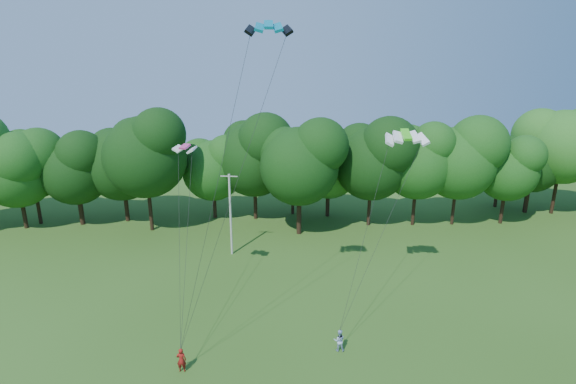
{
  "coord_description": "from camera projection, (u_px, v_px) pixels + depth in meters",
  "views": [
    {
      "loc": [
        -2.08,
        -13.76,
        18.87
      ],
      "look_at": [
        0.37,
        13.0,
        10.71
      ],
      "focal_mm": 28.0,
      "sensor_mm": 36.0,
      "label": 1
    }
  ],
  "objects": [
    {
      "name": "tree_back_west",
      "position": [
        30.0,
        160.0,
        50.56
      ],
      "size": [
        8.4,
        8.4,
        12.22
      ],
      "color": "#362415",
      "rests_on": "ground"
    },
    {
      "name": "tree_back_east",
      "position": [
        501.0,
        162.0,
        56.91
      ],
      "size": [
        6.55,
        6.55,
        9.52
      ],
      "color": "#342214",
      "rests_on": "ground"
    },
    {
      "name": "kite_flyer_left",
      "position": [
        181.0,
        360.0,
        27.8
      ],
      "size": [
        0.62,
        0.42,
        1.63
      ],
      "primitive_type": "imported",
      "rotation": [
        0.0,
        0.0,
        3.09
      ],
      "color": "maroon",
      "rests_on": "ground"
    },
    {
      "name": "kite_green",
      "position": [
        406.0,
        135.0,
        32.72
      ],
      "size": [
        3.09,
        1.49,
        0.73
      ],
      "rotation": [
        0.0,
        0.0,
        -0.06
      ],
      "color": "#43D620",
      "rests_on": "ground"
    },
    {
      "name": "kite_pink",
      "position": [
        185.0,
        147.0,
        32.63
      ],
      "size": [
        1.9,
        1.45,
        0.31
      ],
      "rotation": [
        0.0,
        0.0,
        -0.42
      ],
      "color": "#C83780",
      "rests_on": "ground"
    },
    {
      "name": "tree_back_center",
      "position": [
        299.0,
        160.0,
        47.35
      ],
      "size": [
        9.23,
        9.23,
        13.43
      ],
      "color": "black",
      "rests_on": "ground"
    },
    {
      "name": "utility_pole",
      "position": [
        230.0,
        214.0,
        43.44
      ],
      "size": [
        1.62,
        0.4,
        8.19
      ],
      "rotation": [
        0.0,
        0.0,
        -0.2
      ],
      "color": "#B6B6AD",
      "rests_on": "ground"
    },
    {
      "name": "kite_flyer_right",
      "position": [
        339.0,
        340.0,
        29.79
      ],
      "size": [
        0.84,
        0.7,
        1.54
      ],
      "primitive_type": "imported",
      "rotation": [
        0.0,
        0.0,
        2.97
      ],
      "color": "#A5BBE5",
      "rests_on": "ground"
    },
    {
      "name": "kite_teal",
      "position": [
        269.0,
        25.0,
        25.79
      ],
      "size": [
        2.66,
        1.24,
        0.58
      ],
      "rotation": [
        0.0,
        0.0,
        -0.03
      ],
      "color": "#047593",
      "rests_on": "ground"
    }
  ]
}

